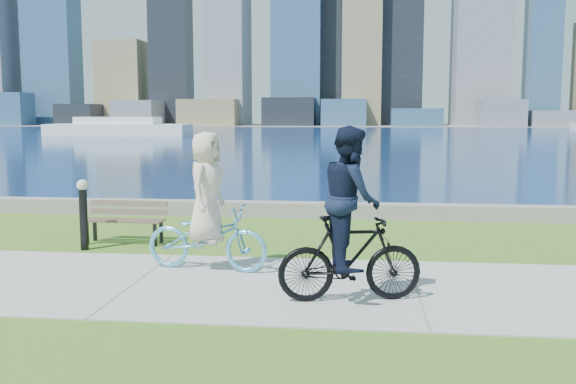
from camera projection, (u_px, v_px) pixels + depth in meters
name	position (u px, v px, depth m)	size (l,w,h in m)	color
ground	(137.00, 282.00, 9.30)	(320.00, 320.00, 0.00)	#3A6119
concrete_path	(137.00, 282.00, 9.30)	(80.00, 3.50, 0.02)	#959691
seawall	(227.00, 209.00, 15.40)	(90.00, 0.50, 0.35)	slate
bay_water	(337.00, 134.00, 80.30)	(320.00, 131.00, 0.01)	navy
far_shore	(347.00, 125.00, 137.49)	(320.00, 30.00, 0.12)	gray
city_skyline	(346.00, 7.00, 133.92)	(178.37, 22.80, 76.00)	black
ferry_near	(118.00, 128.00, 71.08)	(15.78, 4.51, 2.14)	white
park_bench	(126.00, 218.00, 12.13)	(1.54, 0.57, 0.79)	black
bollard_lamp	(83.00, 210.00, 11.46)	(0.21, 0.21, 1.27)	black
cyclist_woman	(207.00, 219.00, 9.90)	(0.98, 2.05, 2.14)	#5BB5DF
cyclist_man	(350.00, 229.00, 8.21)	(0.90, 1.93, 2.27)	black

